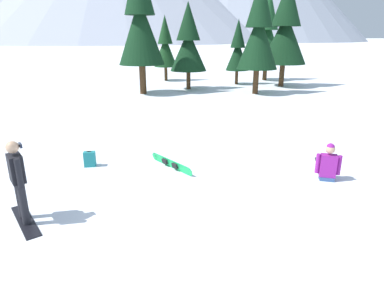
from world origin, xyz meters
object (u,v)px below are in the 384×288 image
snowboarder_midground (327,165)px  pine_tree_short (140,19)px  pine_tree_twin (268,32)px  pine_tree_leaning (238,49)px  snowboarder_foreground (18,181)px  pine_tree_tall (286,29)px  pine_tree_broad (259,30)px  backpack_teal (90,159)px  loose_snowboard_far_spare (171,164)px  pine_tree_slender (188,43)px  pine_tree_young (165,45)px

snowboarder_midground → pine_tree_short: (-5.88, 13.78, 4.23)m
pine_tree_twin → pine_tree_leaning: (-2.87, -2.35, -1.24)m
snowboarder_foreground → pine_tree_tall: 21.64m
pine_tree_broad → pine_tree_leaning: (-0.38, 4.41, -1.29)m
snowboarder_midground → pine_tree_short: pine_tree_short is taller
backpack_teal → pine_tree_broad: bearing=57.0°
backpack_teal → pine_tree_tall: bearing=55.2°
pine_tree_leaning → pine_tree_short: size_ratio=0.57×
pine_tree_short → pine_tree_broad: bearing=-3.6°
loose_snowboard_far_spare → pine_tree_slender: 14.99m
loose_snowboard_far_spare → backpack_teal: (-2.34, 0.30, 0.08)m
pine_tree_young → pine_tree_twin: bearing=-1.1°
pine_tree_tall → pine_tree_short: 10.37m
pine_tree_leaning → snowboarder_foreground: bearing=-112.6°
snowboarder_midground → pine_tree_tall: size_ratio=0.24×
loose_snowboard_far_spare → snowboarder_midground: bearing=-12.4°
pine_tree_leaning → snowboarder_midground: bearing=-93.3°
snowboarder_foreground → loose_snowboard_far_spare: (2.98, 2.68, -0.78)m
snowboarder_midground → pine_tree_twin: size_ratio=0.25×
loose_snowboard_far_spare → pine_tree_broad: size_ratio=0.21×
pine_tree_young → pine_tree_short: size_ratio=0.62×
pine_tree_broad → snowboarder_foreground: bearing=-119.5°
pine_tree_broad → pine_tree_twin: bearing=69.8°
pine_tree_young → pine_tree_leaning: size_ratio=1.08×
pine_tree_twin → pine_tree_slender: bearing=-145.9°
loose_snowboard_far_spare → pine_tree_slender: bearing=84.9°
snowboarder_foreground → pine_tree_twin: pine_tree_twin is taller
pine_tree_slender → pine_tree_young: (-1.63, 4.71, -0.32)m
pine_tree_twin → pine_tree_short: size_ratio=0.84×
snowboarder_foreground → pine_tree_short: bearing=85.4°
backpack_teal → pine_tree_young: size_ratio=0.09×
pine_tree_leaning → pine_tree_short: pine_tree_short is taller
pine_tree_young → snowboarder_midground: bearing=-77.6°
pine_tree_broad → snowboarder_midground: bearing=-96.0°
pine_tree_young → loose_snowboard_far_spare: bearing=-89.0°
pine_tree_twin → pine_tree_short: pine_tree_short is taller
loose_snowboard_far_spare → pine_tree_short: (-1.74, 12.87, 4.45)m
pine_tree_twin → pine_tree_short: 11.64m
backpack_teal → pine_tree_slender: pine_tree_slender is taller
pine_tree_young → pine_tree_leaning: 6.03m
backpack_teal → pine_tree_leaning: pine_tree_leaning is taller
pine_tree_broad → pine_tree_twin: pine_tree_broad is taller
pine_tree_slender → pine_tree_short: bearing=-150.0°
loose_snowboard_far_spare → backpack_teal: backpack_teal is taller
backpack_teal → pine_tree_twin: 21.83m
pine_tree_broad → pine_tree_young: size_ratio=1.38×
backpack_teal → pine_tree_short: 13.32m
snowboarder_midground → pine_tree_slender: size_ratio=0.31×
snowboarder_foreground → loose_snowboard_far_spare: snowboarder_foreground is taller
pine_tree_slender → pine_tree_leaning: bearing=29.7°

